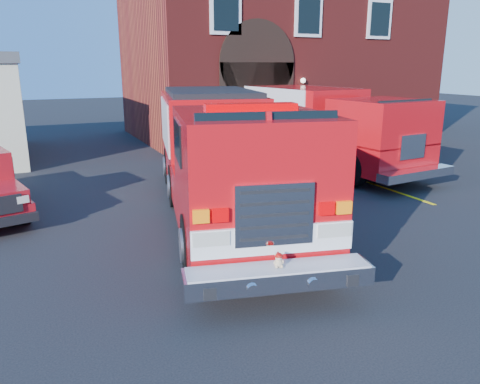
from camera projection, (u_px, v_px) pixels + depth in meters
name	position (u px, v px, depth m)	size (l,w,h in m)	color
ground	(219.00, 232.00, 11.28)	(100.00, 100.00, 0.00)	black
parking_stripe_near	(398.00, 192.00, 14.76)	(0.12, 3.00, 0.01)	yellow
parking_stripe_mid	(341.00, 173.00, 17.39)	(0.12, 3.00, 0.01)	yellow
parking_stripe_far	(298.00, 159.00, 20.03)	(0.12, 3.00, 0.01)	yellow
fire_station	(273.00, 58.00, 26.03)	(15.20, 10.20, 8.45)	maroon
fire_engine	(224.00, 154.00, 12.13)	(5.17, 10.78, 3.20)	black
secondary_truck	(321.00, 124.00, 18.30)	(3.67, 9.50, 3.01)	black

